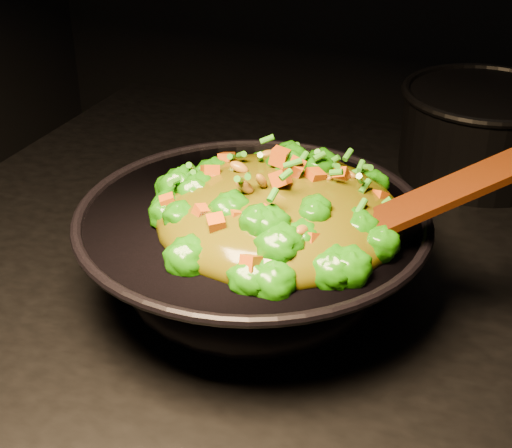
% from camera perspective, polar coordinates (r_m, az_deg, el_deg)
% --- Properties ---
extents(wok, '(0.39, 0.39, 0.10)m').
position_cam_1_polar(wok, '(0.85, -0.26, -2.42)').
color(wok, black).
rests_on(wok, stovetop).
extents(stir_fry, '(0.31, 0.31, 0.09)m').
position_cam_1_polar(stir_fry, '(0.80, 1.77, 3.07)').
color(stir_fry, '#1E7308').
rests_on(stir_fry, wok).
extents(spatula, '(0.26, 0.19, 0.12)m').
position_cam_1_polar(spatula, '(0.78, 12.77, 1.80)').
color(spatula, '#351105').
rests_on(spatula, wok).
extents(back_pot, '(0.29, 0.29, 0.13)m').
position_cam_1_polar(back_pot, '(1.17, 16.03, 6.48)').
color(back_pot, black).
rests_on(back_pot, stovetop).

